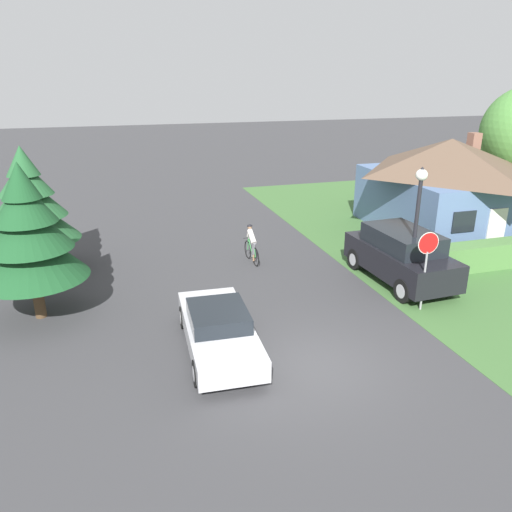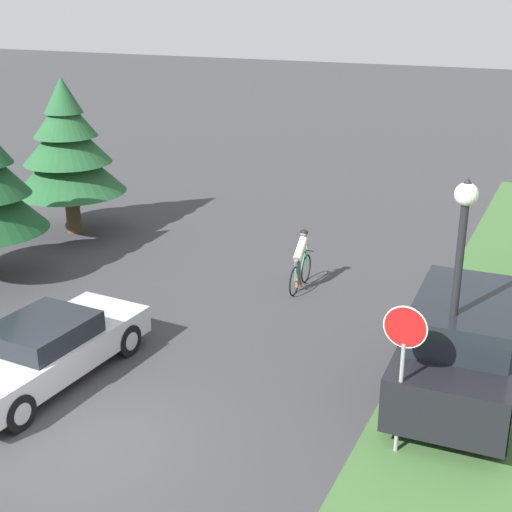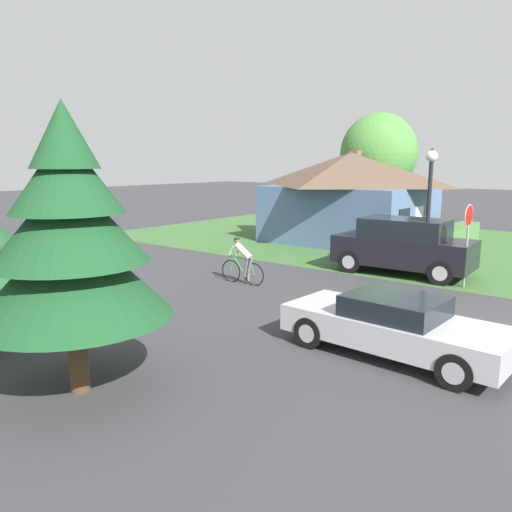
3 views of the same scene
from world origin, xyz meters
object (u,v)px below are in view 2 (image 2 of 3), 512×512
object	(u,v)px
parked_suv_right	(462,346)
conifer_tall_far	(67,149)
sedan_left_lane	(45,350)
cyclist	(301,262)
street_lamp	(460,258)
stop_sign	(403,351)

from	to	relation	value
parked_suv_right	conifer_tall_far	size ratio (longest dim) A/B	0.99
sedan_left_lane	conifer_tall_far	bearing A→B (deg)	38.04
cyclist	street_lamp	size ratio (longest dim) A/B	0.39
sedan_left_lane	parked_suv_right	size ratio (longest dim) A/B	0.97
parked_suv_right	cyclist	bearing A→B (deg)	50.22
cyclist	conifer_tall_far	size ratio (longest dim) A/B	0.35
parked_suv_right	sedan_left_lane	bearing A→B (deg)	108.69
cyclist	street_lamp	bearing A→B (deg)	-137.20
street_lamp	parked_suv_right	bearing A→B (deg)	83.39
sedan_left_lane	stop_sign	xyz separation A→B (m)	(6.96, 0.57, 1.27)
stop_sign	sedan_left_lane	bearing A→B (deg)	7.05
sedan_left_lane	stop_sign	world-z (taller)	stop_sign
parked_suv_right	street_lamp	world-z (taller)	street_lamp
stop_sign	conifer_tall_far	world-z (taller)	conifer_tall_far
cyclist	stop_sign	bearing A→B (deg)	-148.57
sedan_left_lane	conifer_tall_far	distance (m)	9.74
street_lamp	sedan_left_lane	bearing A→B (deg)	-164.66
cyclist	conifer_tall_far	bearing A→B (deg)	78.22
stop_sign	street_lamp	size ratio (longest dim) A/B	0.60
street_lamp	conifer_tall_far	bearing A→B (deg)	156.12
sedan_left_lane	stop_sign	bearing A→B (deg)	-82.42
sedan_left_lane	street_lamp	size ratio (longest dim) A/B	1.05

